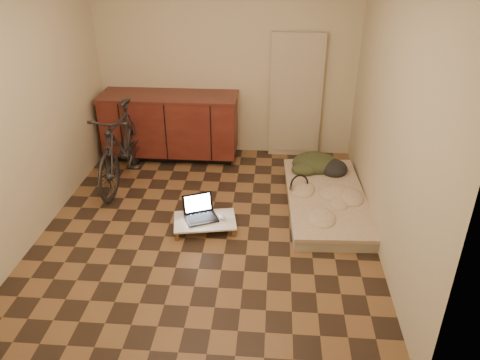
# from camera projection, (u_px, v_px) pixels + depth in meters

# --- Properties ---
(room_shell) EXTENTS (3.50, 4.00, 2.60)m
(room_shell) POSITION_uv_depth(u_px,v_px,m) (205.00, 112.00, 4.49)
(room_shell) COLOR brown
(room_shell) RESTS_ON ground
(cabinets) EXTENTS (1.84, 0.62, 0.91)m
(cabinets) POSITION_uv_depth(u_px,v_px,m) (171.00, 126.00, 6.43)
(cabinets) COLOR black
(cabinets) RESTS_ON ground
(appliance_panel) EXTENTS (0.70, 0.10, 1.70)m
(appliance_panel) POSITION_uv_depth(u_px,v_px,m) (296.00, 96.00, 6.34)
(appliance_panel) COLOR beige
(appliance_panel) RESTS_ON ground
(bicycle) EXTENTS (0.55, 1.71, 1.09)m
(bicycle) POSITION_uv_depth(u_px,v_px,m) (121.00, 141.00, 5.75)
(bicycle) COLOR black
(bicycle) RESTS_ON ground
(futon) EXTENTS (0.96, 1.87, 0.16)m
(futon) POSITION_uv_depth(u_px,v_px,m) (326.00, 200.00, 5.43)
(futon) COLOR #AA9F88
(futon) RESTS_ON ground
(clothing_pile) EXTENTS (0.65, 0.55, 0.25)m
(clothing_pile) POSITION_uv_depth(u_px,v_px,m) (320.00, 159.00, 5.92)
(clothing_pile) COLOR #323A21
(clothing_pile) RESTS_ON futon
(headphones) EXTENTS (0.33, 0.32, 0.17)m
(headphones) POSITION_uv_depth(u_px,v_px,m) (299.00, 183.00, 5.44)
(headphones) COLOR black
(headphones) RESTS_ON futon
(lap_desk) EXTENTS (0.72, 0.53, 0.11)m
(lap_desk) POSITION_uv_depth(u_px,v_px,m) (205.00, 221.00, 5.00)
(lap_desk) COLOR brown
(lap_desk) RESTS_ON ground
(laptop) EXTENTS (0.42, 0.40, 0.23)m
(laptop) POSITION_uv_depth(u_px,v_px,m) (200.00, 213.00, 5.03)
(laptop) COLOR black
(laptop) RESTS_ON lap_desk
(mouse) EXTENTS (0.12, 0.13, 0.04)m
(mouse) POSITION_uv_depth(u_px,v_px,m) (222.00, 217.00, 5.01)
(mouse) COLOR silver
(mouse) RESTS_ON lap_desk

